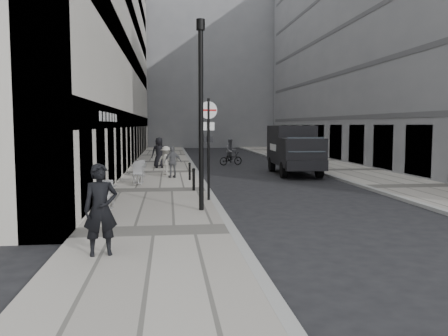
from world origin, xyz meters
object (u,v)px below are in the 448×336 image
Objects in this scene: walking_man at (101,210)px; panel_van at (294,147)px; lamppost at (201,106)px; cyclist at (231,155)px; sign_post at (208,135)px.

panel_van is (8.41, 16.33, 0.48)m from walking_man.
cyclist is at bearing 79.57° from lamppost.
sign_post is (2.80, 6.92, 1.36)m from walking_man.
sign_post is 1.95× the size of cyclist.
walking_man is 23.40m from cyclist.
walking_man is 5.94m from lamppost.
sign_post is at bearing -120.80° from cyclist.
lamppost is at bearing -107.99° from sign_post.
sign_post is at bearing 55.05° from walking_man.
walking_man is at bearing -118.71° from sign_post.
cyclist is at bearing 115.92° from panel_van.
cyclist is (5.67, 22.70, -0.34)m from walking_man.
panel_van is at bearing 62.20° from lamppost.
walking_man is at bearing -115.99° from lamppost.
cyclist is at bearing 63.03° from walking_man.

